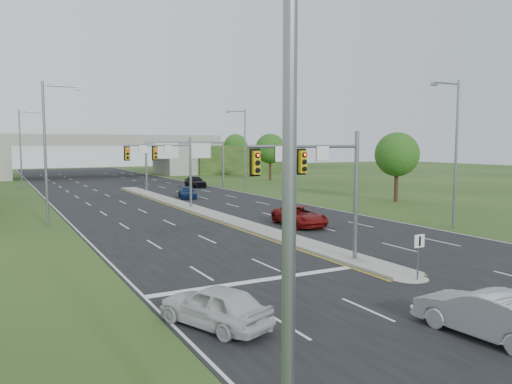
{
  "coord_description": "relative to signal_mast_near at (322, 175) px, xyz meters",
  "views": [
    {
      "loc": [
        -17.14,
        -20.87,
        6.32
      ],
      "look_at": [
        -0.98,
        9.54,
        3.0
      ],
      "focal_mm": 35.0,
      "sensor_mm": 36.0,
      "label": 1
    }
  ],
  "objects": [
    {
      "name": "ground",
      "position": [
        2.26,
        0.07,
        -4.73
      ],
      "size": [
        240.0,
        240.0,
        0.0
      ],
      "primitive_type": "plane",
      "color": "#223F16",
      "rests_on": "ground"
    },
    {
      "name": "road",
      "position": [
        2.26,
        35.07,
        -4.72
      ],
      "size": [
        24.0,
        160.0,
        0.02
      ],
      "primitive_type": "cube",
      "color": "black",
      "rests_on": "ground"
    },
    {
      "name": "median",
      "position": [
        2.26,
        23.07,
        -4.63
      ],
      "size": [
        2.0,
        54.0,
        0.16
      ],
      "primitive_type": "cube",
      "color": "gray",
      "rests_on": "road"
    },
    {
      "name": "median_nose",
      "position": [
        2.26,
        -3.93,
        -4.63
      ],
      "size": [
        2.0,
        2.0,
        0.16
      ],
      "primitive_type": "cone",
      "color": "gray",
      "rests_on": "road"
    },
    {
      "name": "lane_markings",
      "position": [
        1.66,
        28.99,
        -4.7
      ],
      "size": [
        23.72,
        160.0,
        0.01
      ],
      "color": "gold",
      "rests_on": "road"
    },
    {
      "name": "signal_mast_near",
      "position": [
        0.0,
        0.0,
        0.0
      ],
      "size": [
        6.62,
        0.6,
        7.0
      ],
      "color": "slate",
      "rests_on": "ground"
    },
    {
      "name": "signal_mast_far",
      "position": [
        0.0,
        25.0,
        0.0
      ],
      "size": [
        6.62,
        0.6,
        7.0
      ],
      "color": "slate",
      "rests_on": "ground"
    },
    {
      "name": "keep_right_sign",
      "position": [
        2.26,
        -4.45,
        -3.21
      ],
      "size": [
        0.6,
        0.13,
        2.2
      ],
      "color": "slate",
      "rests_on": "ground"
    },
    {
      "name": "sign_gantry",
      "position": [
        8.95,
        44.99,
        0.51
      ],
      "size": [
        11.58,
        0.44,
        6.67
      ],
      "color": "slate",
      "rests_on": "ground"
    },
    {
      "name": "overpass",
      "position": [
        2.26,
        80.07,
        -1.17
      ],
      "size": [
        80.0,
        14.0,
        8.1
      ],
      "color": "gray",
      "rests_on": "ground"
    },
    {
      "name": "lightpole_l_near",
      "position": [
        -11.03,
        -14.93,
        1.38
      ],
      "size": [
        2.85,
        0.25,
        11.0
      ],
      "color": "slate",
      "rests_on": "ground"
    },
    {
      "name": "lightpole_l_mid",
      "position": [
        -11.03,
        20.07,
        1.38
      ],
      "size": [
        2.85,
        0.25,
        11.0
      ],
      "color": "slate",
      "rests_on": "ground"
    },
    {
      "name": "lightpole_l_far",
      "position": [
        -11.03,
        55.07,
        1.38
      ],
      "size": [
        2.85,
        0.25,
        11.0
      ],
      "color": "slate",
      "rests_on": "ground"
    },
    {
      "name": "lightpole_r_near",
      "position": [
        15.56,
        5.07,
        1.38
      ],
      "size": [
        2.85,
        0.25,
        11.0
      ],
      "color": "slate",
      "rests_on": "ground"
    },
    {
      "name": "lightpole_r_far",
      "position": [
        15.56,
        40.07,
        1.38
      ],
      "size": [
        2.85,
        0.25,
        11.0
      ],
      "color": "slate",
      "rests_on": "ground"
    },
    {
      "name": "tree_r_near",
      "position": [
        24.26,
        20.07,
        0.45
      ],
      "size": [
        4.8,
        4.8,
        7.6
      ],
      "color": "#382316",
      "rests_on": "ground"
    },
    {
      "name": "tree_r_mid",
      "position": [
        28.26,
        55.07,
        0.78
      ],
      "size": [
        5.2,
        5.2,
        8.12
      ],
      "color": "#382316",
      "rests_on": "ground"
    },
    {
      "name": "tree_back_c",
      "position": [
        26.26,
        94.07,
        0.78
      ],
      "size": [
        5.6,
        5.6,
        8.32
      ],
      "color": "#382316",
      "rests_on": "ground"
    },
    {
      "name": "tree_back_d",
      "position": [
        40.26,
        94.07,
        1.11
      ],
      "size": [
        6.0,
        6.0,
        8.85
      ],
      "color": "#382316",
      "rests_on": "ground"
    },
    {
      "name": "car_white",
      "position": [
        -8.29,
        -5.35,
        -3.97
      ],
      "size": [
        3.28,
        4.68,
        1.48
      ],
      "primitive_type": "imported",
      "rotation": [
        0.0,
        0.0,
        3.53
      ],
      "color": "silver",
      "rests_on": "road"
    },
    {
      "name": "car_silver",
      "position": [
        -0.82,
        -10.35,
        -3.92
      ],
      "size": [
        2.16,
        4.9,
        1.57
      ],
      "primitive_type": "imported",
      "rotation": [
        0.0,
        0.0,
        3.25
      ],
      "color": "#B8BCC1",
      "rests_on": "road"
    },
    {
      "name": "car_far_a",
      "position": [
        5.99,
        11.27,
        -3.94
      ],
      "size": [
        2.87,
        5.66,
        1.53
      ],
      "primitive_type": "imported",
      "rotation": [
        0.0,
        0.0,
        -0.06
      ],
      "color": "maroon",
      "rests_on": "road"
    },
    {
      "name": "car_far_b",
      "position": [
        5.24,
        34.2,
        -4.07
      ],
      "size": [
        2.71,
        4.69,
        1.28
      ],
      "primitive_type": "imported",
      "rotation": [
        0.0,
        0.0,
        -0.22
      ],
      "color": "#0C1D4A",
      "rests_on": "road"
    },
    {
      "name": "car_far_c",
      "position": [
        11.48,
        47.78,
        -3.87
      ],
      "size": [
        2.03,
        4.91,
        1.66
      ],
      "primitive_type": "imported",
      "rotation": [
        0.0,
        0.0,
        0.01
      ],
      "color": "black",
      "rests_on": "road"
    }
  ]
}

